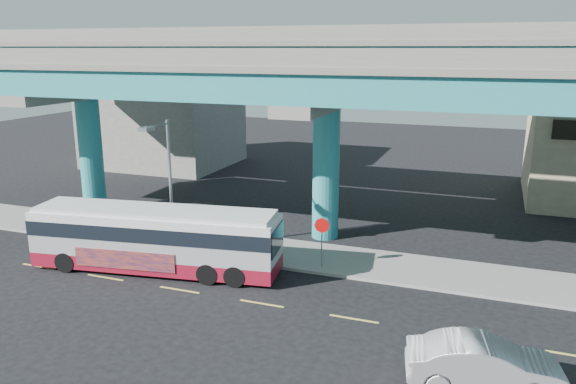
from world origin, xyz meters
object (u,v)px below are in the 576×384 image
(transit_bus, at_px, (156,237))
(parked_car, at_px, (71,214))
(sedan, at_px, (484,364))
(stop_sign, at_px, (322,232))
(street_lamp, at_px, (164,167))

(transit_bus, bearing_deg, parked_car, 146.28)
(sedan, height_order, stop_sign, stop_sign)
(transit_bus, height_order, stop_sign, transit_bus)
(parked_car, distance_m, street_lamp, 9.17)
(transit_bus, xyz_separation_m, street_lamp, (-0.68, 2.08, 2.96))
(transit_bus, distance_m, street_lamp, 3.68)
(parked_car, bearing_deg, street_lamp, -101.17)
(transit_bus, xyz_separation_m, stop_sign, (7.49, 2.79, 0.24))
(street_lamp, xyz_separation_m, stop_sign, (8.17, 0.71, -2.72))
(street_lamp, bearing_deg, parked_car, 165.74)
(transit_bus, distance_m, parked_car, 9.70)
(transit_bus, height_order, parked_car, transit_bus)
(sedan, bearing_deg, stop_sign, 34.44)
(street_lamp, bearing_deg, sedan, -23.28)
(stop_sign, bearing_deg, transit_bus, -143.94)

